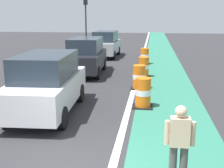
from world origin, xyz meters
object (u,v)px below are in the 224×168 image
at_px(skateboarder_on_lane, 179,145).
at_px(traffic_barrel_far, 145,56).
at_px(parked_suv_nearest, 47,83).
at_px(parked_suv_third, 106,44).
at_px(traffic_barrel_front, 143,93).
at_px(traffic_barrel_mid, 139,77).
at_px(traffic_light_corner, 86,13).
at_px(parked_suv_second, 86,56).
at_px(traffic_barrel_back, 144,67).

xyz_separation_m(skateboarder_on_lane, traffic_barrel_far, (-1.10, 14.86, -0.38)).
bearing_deg(parked_suv_nearest, parked_suv_third, 90.94).
distance_m(traffic_barrel_front, traffic_barrel_mid, 2.74).
height_order(parked_suv_third, traffic_barrel_far, parked_suv_third).
relative_size(skateboarder_on_lane, traffic_barrel_mid, 1.55).
bearing_deg(traffic_barrel_mid, traffic_light_corner, 111.63).
relative_size(traffic_barrel_front, traffic_light_corner, 0.21).
xyz_separation_m(skateboarder_on_lane, traffic_barrel_front, (-0.85, 5.13, -0.38)).
distance_m(parked_suv_nearest, parked_suv_third, 13.98).
xyz_separation_m(skateboarder_on_lane, parked_suv_third, (-4.30, 18.03, 0.12)).
height_order(skateboarder_on_lane, traffic_light_corner, traffic_light_corner).
relative_size(parked_suv_second, parked_suv_third, 1.02).
distance_m(parked_suv_second, parked_suv_third, 7.08).
distance_m(parked_suv_third, traffic_light_corner, 5.53).
relative_size(traffic_barrel_back, traffic_barrel_far, 1.00).
bearing_deg(parked_suv_second, traffic_barrel_far, 50.73).
distance_m(skateboarder_on_lane, traffic_barrel_back, 10.59).
height_order(traffic_barrel_front, traffic_barrel_far, same).
distance_m(skateboarder_on_lane, traffic_barrel_far, 14.91).
xyz_separation_m(parked_suv_nearest, traffic_barrel_front, (3.22, 1.08, -0.50)).
height_order(parked_suv_second, traffic_barrel_back, parked_suv_second).
bearing_deg(traffic_light_corner, parked_suv_second, -77.30).
relative_size(traffic_barrel_mid, traffic_barrel_far, 1.00).
distance_m(skateboarder_on_lane, traffic_barrel_mid, 7.94).
height_order(traffic_barrel_front, traffic_barrel_mid, same).
xyz_separation_m(traffic_barrel_front, traffic_barrel_far, (-0.24, 9.73, 0.00)).
bearing_deg(traffic_barrel_front, parked_suv_nearest, -161.47).
relative_size(parked_suv_nearest, parked_suv_second, 1.00).
distance_m(parked_suv_second, traffic_barrel_mid, 4.46).
bearing_deg(skateboarder_on_lane, traffic_barrel_far, 94.22).
bearing_deg(traffic_barrel_far, traffic_barrel_front, -88.57).
bearing_deg(traffic_barrel_far, traffic_light_corner, 127.82).
distance_m(parked_suv_second, traffic_barrel_far, 5.08).
relative_size(parked_suv_second, traffic_barrel_mid, 4.30).
relative_size(traffic_barrel_mid, traffic_light_corner, 0.21).
height_order(parked_suv_nearest, parked_suv_second, same).
height_order(traffic_barrel_back, traffic_light_corner, traffic_light_corner).
bearing_deg(parked_suv_third, parked_suv_second, -89.98).
bearing_deg(parked_suv_second, traffic_barrel_front, -59.37).
bearing_deg(traffic_barrel_back, traffic_light_corner, 116.42).
relative_size(traffic_barrel_mid, traffic_barrel_back, 1.00).
bearing_deg(parked_suv_nearest, traffic_barrel_back, 64.76).
relative_size(traffic_barrel_front, traffic_barrel_mid, 1.00).
relative_size(parked_suv_nearest, traffic_barrel_back, 4.31).
xyz_separation_m(parked_suv_second, traffic_barrel_back, (3.28, -0.42, -0.50)).
height_order(parked_suv_nearest, traffic_light_corner, traffic_light_corner).
bearing_deg(parked_suv_nearest, traffic_barrel_mid, 52.26).
height_order(parked_suv_second, traffic_barrel_far, parked_suv_second).
bearing_deg(traffic_barrel_mid, skateboarder_on_lane, -81.81).
relative_size(parked_suv_nearest, traffic_barrel_far, 4.31).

